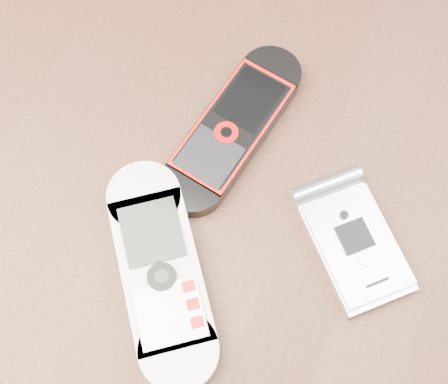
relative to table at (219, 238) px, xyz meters
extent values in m
plane|color=#472B19|center=(0.00, 0.00, -0.64)|extent=(4.00, 4.00, 0.00)
cube|color=black|center=(0.00, 0.00, 0.09)|extent=(1.20, 0.80, 0.03)
cube|color=silver|center=(-0.01, -0.07, 0.11)|extent=(0.14, 0.16, 0.02)
cube|color=black|center=(-0.01, 0.05, 0.11)|extent=(0.08, 0.16, 0.02)
cube|color=silver|center=(0.10, 0.00, 0.11)|extent=(0.11, 0.11, 0.02)
camera|label=1|loc=(0.07, -0.15, 0.53)|focal=50.00mm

